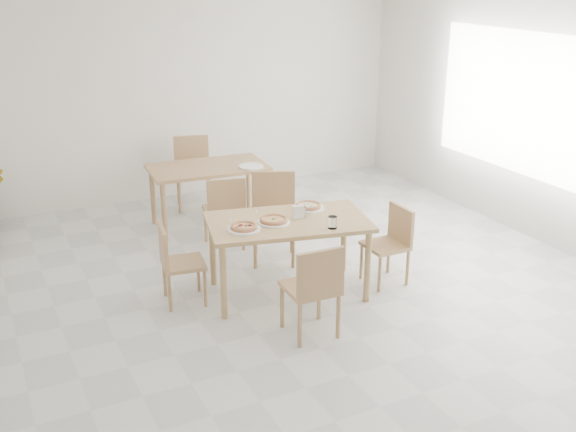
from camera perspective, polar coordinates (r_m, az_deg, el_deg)
name	(u,v)px	position (r m, az deg, el deg)	size (l,w,h in m)	color
room	(539,108)	(8.01, 20.45, 8.60)	(7.28, 7.00, 7.00)	silver
main_table	(288,228)	(6.29, 0.00, -1.06)	(1.63, 1.14, 0.75)	tan
chair_south	(314,285)	(5.61, 2.25, -5.86)	(0.43, 0.43, 0.84)	tan
chair_north	(274,210)	(7.13, -1.23, 0.51)	(0.61, 0.61, 0.93)	tan
chair_west	(175,259)	(6.28, -9.53, -3.60)	(0.43, 0.43, 0.77)	tan
chair_east	(392,239)	(6.70, 8.77, -1.94)	(0.38, 0.38, 0.77)	tan
plate_margherita	(274,222)	(6.19, -1.23, -0.52)	(0.30, 0.30, 0.02)	white
plate_mushroom	(308,208)	(6.55, 1.73, 0.70)	(0.31, 0.31, 0.02)	white
plate_pepperoni	(244,229)	(6.03, -3.75, -1.11)	(0.30, 0.30, 0.02)	white
pizza_margherita	(274,220)	(6.18, -1.23, -0.32)	(0.28, 0.28, 0.03)	tan
pizza_mushroom	(308,206)	(6.54, 1.73, 0.89)	(0.26, 0.26, 0.03)	tan
pizza_pepperoni	(244,227)	(6.03, -3.75, -0.91)	(0.29, 0.29, 0.03)	tan
tumbler_a	(332,222)	(6.06, 3.79, -0.55)	(0.09, 0.09, 0.11)	white
tumbler_b	(302,212)	(6.31, 1.18, 0.32)	(0.08, 0.08, 0.10)	white
napkin_holder	(299,213)	(6.27, 0.90, 0.29)	(0.12, 0.08, 0.13)	silver
fork_a	(256,211)	(6.50, -2.70, 0.46)	(0.01, 0.16, 0.01)	silver
fork_b	(230,221)	(6.25, -4.89, -0.41)	(0.01, 0.17, 0.01)	silver
second_table	(208,174)	(8.04, -6.81, 3.58)	(1.42, 0.88, 0.75)	tan
chair_back_s	(225,207)	(7.39, -5.36, 0.74)	(0.48, 0.48, 0.84)	tan
chair_back_n	(192,167)	(8.82, -8.09, 4.16)	(0.55, 0.55, 0.91)	tan
plate_empty	(251,166)	(7.93, -3.15, 4.23)	(0.29, 0.29, 0.02)	white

